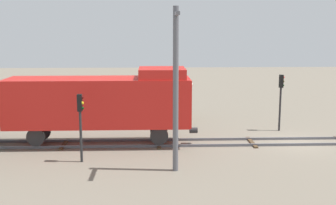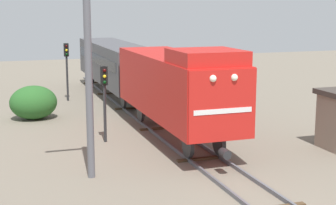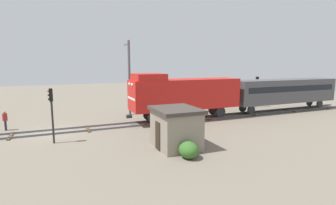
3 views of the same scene
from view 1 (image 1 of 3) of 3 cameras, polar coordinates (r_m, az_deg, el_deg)
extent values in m
plane|color=#756B5B|center=(27.97, 17.16, -5.21)|extent=(105.55, 105.55, 0.00)
cube|color=#595960|center=(27.29, 17.66, -5.43)|extent=(0.10, 70.37, 0.16)
cube|color=#595960|center=(28.61, 16.69, -4.68)|extent=(0.10, 70.37, 0.16)
cube|color=#4C3823|center=(27.13, 11.28, -5.32)|extent=(2.40, 0.24, 0.09)
cube|color=#4C3823|center=(26.40, -1.25, -5.55)|extent=(2.40, 0.24, 0.09)
cube|color=#4C3823|center=(26.96, -13.87, -5.52)|extent=(2.40, 0.24, 0.09)
cube|color=red|center=(26.03, -9.42, 0.10)|extent=(2.90, 11.00, 2.90)
cube|color=red|center=(25.58, -0.81, 4.03)|extent=(2.75, 2.80, 0.60)
cube|color=red|center=(25.92, 2.85, 0.19)|extent=(2.84, 0.10, 2.84)
cube|color=white|center=(25.95, 2.93, -0.25)|extent=(2.46, 0.06, 0.20)
sphere|color=white|center=(25.31, 3.07, 2.47)|extent=(0.28, 0.28, 0.28)
sphere|color=white|center=(26.20, 2.89, 2.72)|extent=(0.28, 0.28, 0.28)
cylinder|color=#262628|center=(26.32, 3.46, -3.78)|extent=(0.36, 0.50, 0.36)
cylinder|color=#262628|center=(25.54, -1.20, -4.54)|extent=(0.18, 1.10, 1.10)
cylinder|color=#262628|center=(26.93, -1.26, -3.78)|extent=(0.18, 1.10, 1.10)
cylinder|color=#262628|center=(26.47, -17.48, -4.49)|extent=(0.18, 1.10, 1.10)
cylinder|color=#262628|center=(27.82, -16.71, -3.76)|extent=(0.18, 1.10, 1.10)
cylinder|color=#262628|center=(30.44, 14.96, -0.06)|extent=(0.14, 0.14, 3.97)
cube|color=black|center=(30.22, 15.09, 2.80)|extent=(0.32, 0.24, 0.90)
sphere|color=red|center=(30.23, 15.36, 3.31)|extent=(0.16, 0.16, 0.16)
sphere|color=#3C3306|center=(30.27, 15.34, 2.78)|extent=(0.16, 0.16, 0.16)
sphere|color=black|center=(30.30, 15.32, 2.26)|extent=(0.16, 0.16, 0.16)
cylinder|color=#262628|center=(22.98, -11.75, -3.47)|extent=(0.14, 0.14, 3.70)
cube|color=black|center=(22.70, -11.88, -0.04)|extent=(0.32, 0.24, 0.90)
sphere|color=#390606|center=(22.63, -11.55, 0.64)|extent=(0.16, 0.16, 0.16)
sphere|color=yellow|center=(22.68, -11.53, -0.06)|extent=(0.16, 0.16, 0.16)
sphere|color=black|center=(22.73, -11.50, -0.75)|extent=(0.16, 0.16, 0.16)
cylinder|color=#595960|center=(20.69, 1.04, 1.59)|extent=(0.28, 0.28, 8.18)
cube|color=#595960|center=(19.59, 1.23, 11.95)|extent=(1.80, 0.16, 0.16)
cube|color=gray|center=(33.48, -0.03, -0.11)|extent=(3.20, 2.60, 2.50)
cube|color=#3F3833|center=(33.27, -0.03, 2.21)|extent=(3.50, 2.90, 0.24)
cube|color=#2D2319|center=(33.61, 2.22, -0.60)|extent=(0.80, 0.06, 1.90)
ellipsoid|color=#366626|center=(35.74, 0.06, -0.67)|extent=(1.41, 1.15, 1.02)
camera|label=2|loc=(26.45, 47.70, 5.56)|focal=55.00mm
camera|label=3|loc=(49.44, 7.78, 8.27)|focal=28.00mm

